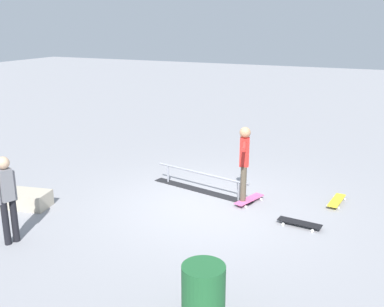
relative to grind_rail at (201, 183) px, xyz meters
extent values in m
plane|color=gray|center=(-0.49, 0.75, -0.19)|extent=(60.00, 60.00, 0.00)
cube|color=black|center=(0.00, 0.00, -0.19)|extent=(2.53, 0.76, 0.01)
cylinder|color=gray|center=(-0.93, 0.20, 0.02)|extent=(0.04, 0.04, 0.42)
cylinder|color=gray|center=(0.93, -0.20, 0.02)|extent=(0.04, 0.04, 0.42)
cylinder|color=gray|center=(0.00, 0.00, 0.22)|extent=(2.34, 0.54, 0.05)
cylinder|color=brown|center=(-1.08, 0.35, 0.22)|extent=(0.15, 0.15, 0.81)
cylinder|color=brown|center=(-1.03, 0.20, 0.22)|extent=(0.15, 0.15, 0.81)
cube|color=red|center=(-1.05, 0.28, 0.91)|extent=(0.24, 0.26, 0.58)
sphere|color=#A87A56|center=(-1.05, 0.28, 1.31)|extent=(0.22, 0.22, 0.22)
cylinder|color=red|center=(-1.16, 0.64, 1.13)|extent=(0.22, 0.54, 0.07)
cylinder|color=red|center=(-0.95, -0.09, 1.13)|extent=(0.22, 0.54, 0.07)
cube|color=#E05993|center=(-1.17, 0.22, -0.11)|extent=(0.44, 0.82, 0.02)
cylinder|color=white|center=(-1.15, -0.08, -0.16)|extent=(0.05, 0.06, 0.05)
cylinder|color=white|center=(-1.37, -0.01, -0.16)|extent=(0.05, 0.06, 0.05)
cylinder|color=white|center=(-0.98, 0.44, -0.16)|extent=(0.05, 0.06, 0.05)
cylinder|color=white|center=(-1.20, 0.51, -0.16)|extent=(0.05, 0.06, 0.05)
cylinder|color=black|center=(1.99, 3.63, 0.19)|extent=(0.14, 0.14, 0.77)
cylinder|color=black|center=(1.94, 3.49, 0.19)|extent=(0.14, 0.14, 0.77)
cube|color=slate|center=(1.96, 3.56, 0.85)|extent=(0.23, 0.25, 0.55)
sphere|color=tan|center=(1.96, 3.56, 1.23)|extent=(0.21, 0.21, 0.21)
cylinder|color=slate|center=(1.92, 3.43, 0.80)|extent=(0.09, 0.09, 0.51)
cube|color=black|center=(-2.35, 0.91, -0.11)|extent=(0.82, 0.28, 0.02)
cylinder|color=white|center=(-2.07, 1.00, -0.16)|extent=(0.06, 0.04, 0.05)
cylinder|color=white|center=(-2.09, 0.77, -0.16)|extent=(0.06, 0.04, 0.05)
cylinder|color=white|center=(-2.61, 1.05, -0.16)|extent=(0.06, 0.04, 0.05)
cylinder|color=white|center=(-2.63, 0.82, -0.16)|extent=(0.06, 0.04, 0.05)
cube|color=yellow|center=(-2.83, -0.48, -0.11)|extent=(0.28, 0.82, 0.02)
cylinder|color=white|center=(-2.74, -0.76, -0.16)|extent=(0.04, 0.06, 0.05)
cylinder|color=white|center=(-2.97, -0.74, -0.16)|extent=(0.04, 0.06, 0.05)
cylinder|color=white|center=(-2.68, -0.22, -0.16)|extent=(0.04, 0.06, 0.05)
cylinder|color=white|center=(-2.91, -0.20, -0.16)|extent=(0.04, 0.06, 0.05)
cylinder|color=#1E592D|center=(-1.84, 4.20, 0.21)|extent=(0.54, 0.54, 0.81)
camera|label=1|loc=(-3.70, 8.63, 3.44)|focal=42.35mm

